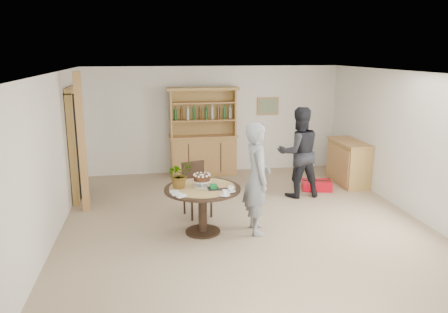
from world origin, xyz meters
TOP-DOWN VIEW (x-y plane):
  - ground at (0.00, 0.00)m, footprint 7.00×7.00m
  - room_shell at (0.00, 0.01)m, footprint 6.04×7.04m
  - doorway at (-2.93, 2.00)m, footprint 0.13×1.10m
  - pine_post at (-2.70, 1.20)m, footprint 0.12×0.12m
  - hutch at (-0.30, 3.24)m, footprint 1.62×0.54m
  - sideboard at (2.74, 2.00)m, footprint 0.54×1.26m
  - dining_table at (-0.73, -0.15)m, footprint 1.20×1.20m
  - dining_chair at (-0.75, 0.68)m, footprint 0.52×0.52m
  - birthday_cake at (-0.73, -0.10)m, footprint 0.30×0.30m
  - flower_vase at (-1.08, -0.10)m, footprint 0.47×0.44m
  - gift_tray at (-0.51, -0.27)m, footprint 0.30×0.20m
  - coffee_cup_a at (-0.33, -0.43)m, footprint 0.15×0.15m
  - coffee_cup_b at (-0.45, -0.60)m, footprint 0.15×0.15m
  - napkins at (-1.14, -0.46)m, footprint 0.24×0.33m
  - teen_boy at (0.12, -0.25)m, footprint 0.44×0.66m
  - adult_person at (1.36, 1.35)m, footprint 0.90×0.72m
  - red_suitcase at (1.89, 1.66)m, footprint 0.68×0.53m

SIDE VIEW (x-z plane):
  - ground at x=0.00m, z-range 0.00..0.00m
  - red_suitcase at x=1.89m, z-range 0.00..0.21m
  - sideboard at x=2.74m, z-range 0.00..0.94m
  - dining_chair at x=-0.75m, z-range 0.06..1.01m
  - dining_table at x=-0.73m, z-range 0.22..0.98m
  - hutch at x=-0.30m, z-range -0.33..1.71m
  - napkins at x=-1.14m, z-range 0.76..0.79m
  - gift_tray at x=-0.51m, z-range 0.75..0.83m
  - coffee_cup_b at x=-0.45m, z-range 0.75..0.84m
  - coffee_cup_a at x=-0.33m, z-range 0.76..0.84m
  - birthday_cake at x=-0.73m, z-range 0.78..0.98m
  - teen_boy at x=0.12m, z-range 0.00..1.79m
  - adult_person at x=1.36m, z-range 0.00..1.79m
  - flower_vase at x=-1.08m, z-range 0.76..1.18m
  - doorway at x=-2.93m, z-range 0.02..2.20m
  - pine_post at x=-2.70m, z-range 0.00..2.50m
  - room_shell at x=0.00m, z-range 0.48..3.00m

